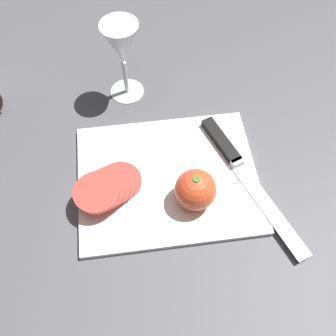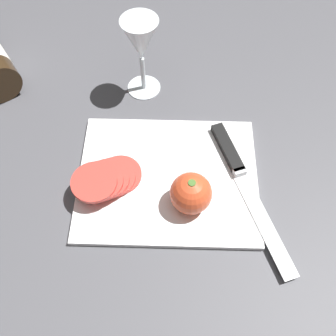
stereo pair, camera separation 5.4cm
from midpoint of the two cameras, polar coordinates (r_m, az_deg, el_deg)
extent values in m
plane|color=#4C4C51|center=(0.67, 3.77, -4.23)|extent=(3.00, 3.00, 0.00)
cube|color=white|center=(0.68, 2.27, -1.69)|extent=(0.31, 0.25, 0.01)
cylinder|color=silver|center=(0.81, -1.57, 11.54)|extent=(0.07, 0.07, 0.00)
cylinder|color=silver|center=(0.78, -1.64, 13.50)|extent=(0.01, 0.01, 0.07)
cone|color=silver|center=(0.73, -1.80, 17.91)|extent=(0.07, 0.07, 0.08)
cone|color=#DBCC84|center=(0.75, -1.75, 16.54)|extent=(0.03, 0.03, 0.04)
sphere|color=#DB4C28|center=(0.63, 5.82, -3.86)|extent=(0.07, 0.07, 0.07)
cylinder|color=#47702D|center=(0.60, 6.07, -2.48)|extent=(0.01, 0.01, 0.01)
cube|color=silver|center=(0.66, 16.03, -7.82)|extent=(0.09, 0.19, 0.00)
cube|color=silver|center=(0.69, 12.57, -0.77)|extent=(0.02, 0.02, 0.01)
cube|color=black|center=(0.71, 10.78, 2.68)|extent=(0.06, 0.11, 0.01)
cylinder|color=#D63D33|center=(0.68, -4.75, -1.13)|extent=(0.08, 0.08, 0.01)
cylinder|color=#D63D33|center=(0.67, -5.62, -1.40)|extent=(0.08, 0.08, 0.01)
cylinder|color=#D63D33|center=(0.66, -6.51, -1.68)|extent=(0.08, 0.08, 0.01)
cylinder|color=#D63D33|center=(0.65, -7.42, -1.97)|extent=(0.08, 0.08, 0.01)
cylinder|color=#D63D33|center=(0.64, -8.36, -2.27)|extent=(0.08, 0.08, 0.01)
camera|label=1|loc=(0.03, -87.62, 3.89)|focal=42.00mm
camera|label=2|loc=(0.03, 92.38, -3.89)|focal=42.00mm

